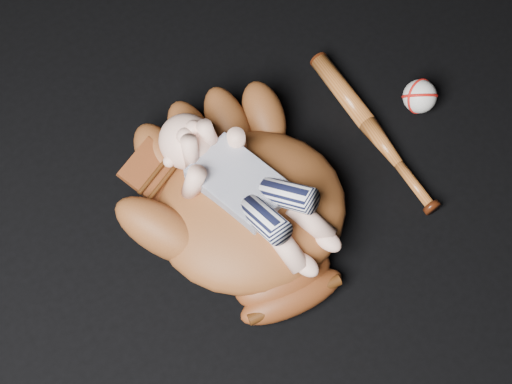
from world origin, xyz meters
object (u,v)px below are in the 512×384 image
Objects in this scene: baseball_glove at (251,205)px; baseball_bat at (374,132)px; newborn_baby at (252,191)px; baseball at (420,96)px.

baseball_glove reaches higher than baseball_bat.
newborn_baby is 0.42m from baseball.
newborn_baby is at bearing -177.32° from baseball.
baseball is at bearing 1.95° from baseball_bat.
baseball_glove is 0.41m from baseball.
baseball is at bearing -10.03° from newborn_baby.
baseball_bat is 0.12m from baseball.
baseball_glove reaches higher than baseball.
baseball_glove is at bearing -177.30° from baseball_bat.
newborn_baby is 5.55× the size of baseball.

